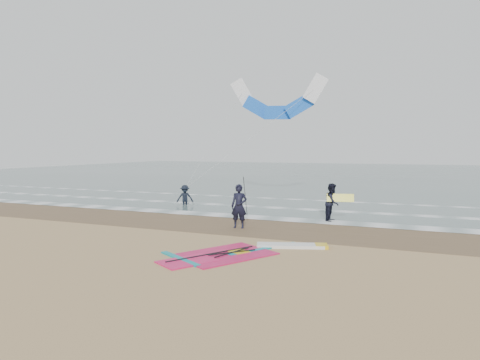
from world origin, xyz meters
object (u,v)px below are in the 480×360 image
at_px(windsurf_rig, 244,252).
at_px(person_walking, 332,202).
at_px(person_standing, 239,206).
at_px(person_wading, 185,192).
at_px(surf_kite, 277,102).

xyz_separation_m(windsurf_rig, person_walking, (1.64, 7.64, 0.90)).
relative_size(person_standing, person_walking, 1.06).
bearing_deg(person_wading, person_walking, -44.27).
bearing_deg(person_walking, windsurf_rig, 175.26).
bearing_deg(windsurf_rig, surf_kite, 103.21).
bearing_deg(surf_kite, person_standing, -81.58).
relative_size(person_wading, surf_kite, 0.20).
distance_m(windsurf_rig, person_walking, 7.86).
height_order(windsurf_rig, surf_kite, surf_kite).
height_order(person_walking, person_wading, person_walking).
xyz_separation_m(windsurf_rig, surf_kite, (-3.51, 14.97, 6.76)).
relative_size(person_standing, surf_kite, 0.25).
bearing_deg(person_walking, person_wading, 83.23).
height_order(person_standing, surf_kite, surf_kite).
relative_size(windsurf_rig, person_standing, 2.64).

